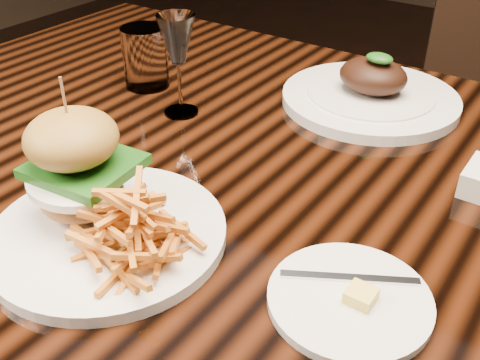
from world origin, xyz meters
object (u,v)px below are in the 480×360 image
Objects in this scene: far_dish at (371,94)px; wine_glass at (177,43)px; dining_table at (309,216)px; burger_plate at (102,203)px.

wine_glass is at bearing -138.98° from far_dish.
burger_plate is at bearing -115.57° from dining_table.
wine_glass is 0.55× the size of far_dish.
far_dish is (0.10, 0.51, -0.03)m from burger_plate.
wine_glass reaches higher than dining_table.
burger_plate is at bearing -65.07° from wine_glass.
wine_glass is (-0.14, 0.30, 0.07)m from burger_plate.
dining_table is 5.85× the size of burger_plate.
far_dish reaches higher than dining_table.
burger_plate is 0.92× the size of far_dish.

